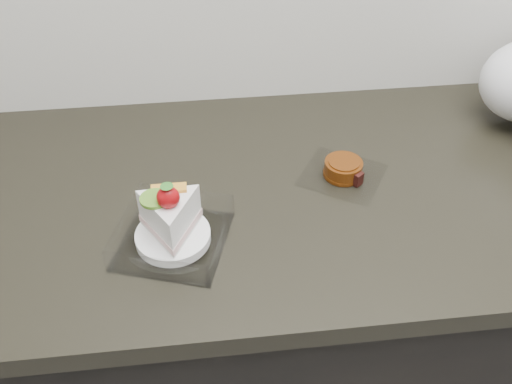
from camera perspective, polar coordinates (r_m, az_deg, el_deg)
The scene contains 3 objects.
counter at distance 1.42m, azimuth 9.45°, elevation -12.69°, with size 2.04×0.64×0.90m.
cake_tray at distance 0.93m, azimuth -8.43°, elevation -3.45°, with size 0.21×0.21×0.13m.
mooncake_wrap at distance 1.08m, azimuth 8.75°, elevation 2.19°, with size 0.19×0.19×0.03m.
Camera 1 is at (-0.32, 0.91, 1.59)m, focal length 40.00 mm.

